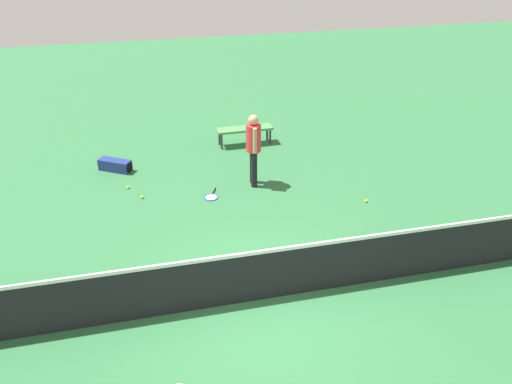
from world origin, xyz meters
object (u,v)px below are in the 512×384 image
(tennis_ball_near_player, at_px, (366,201))
(tennis_ball_midcourt, at_px, (45,304))
(equipment_bag, at_px, (116,165))
(tennis_ball_stray_left, at_px, (348,257))
(tennis_racket_near_player, at_px, (211,197))
(tennis_ball_baseline, at_px, (70,288))
(tennis_ball_by_net, at_px, (142,197))
(tennis_ball_stray_right, at_px, (128,187))
(player_near_side, at_px, (253,144))
(courtside_bench, at_px, (245,130))

(tennis_ball_near_player, relative_size, tennis_ball_midcourt, 1.00)
(equipment_bag, bearing_deg, tennis_ball_stray_left, 130.60)
(tennis_ball_midcourt, bearing_deg, tennis_ball_stray_left, -179.34)
(tennis_racket_near_player, relative_size, tennis_ball_baseline, 9.14)
(tennis_ball_by_net, height_order, tennis_ball_stray_right, same)
(tennis_ball_midcourt, relative_size, tennis_ball_stray_left, 1.00)
(player_near_side, relative_size, tennis_ball_by_net, 25.76)
(tennis_ball_near_player, distance_m, equipment_bag, 6.02)
(tennis_ball_stray_left, bearing_deg, courtside_bench, -83.01)
(tennis_racket_near_player, xyz_separation_m, courtside_bench, (-1.37, -2.73, 0.40))
(tennis_ball_stray_left, bearing_deg, equipment_bag, -49.40)
(player_near_side, bearing_deg, tennis_ball_midcourt, 38.01)
(tennis_ball_baseline, distance_m, tennis_ball_stray_right, 3.64)
(player_near_side, distance_m, equipment_bag, 3.53)
(tennis_ball_midcourt, xyz_separation_m, tennis_ball_stray_right, (-1.43, -3.81, 0.00))
(tennis_ball_by_net, height_order, tennis_ball_baseline, same)
(tennis_racket_near_player, bearing_deg, tennis_ball_baseline, 42.91)
(tennis_ball_stray_right, distance_m, courtside_bench, 3.70)
(tennis_ball_near_player, xyz_separation_m, courtside_bench, (1.87, -3.76, 0.38))
(tennis_ball_stray_left, relative_size, equipment_bag, 0.08)
(tennis_ball_by_net, relative_size, courtside_bench, 0.04)
(tennis_ball_by_net, bearing_deg, courtside_bench, -139.87)
(tennis_racket_near_player, bearing_deg, player_near_side, -159.83)
(equipment_bag, bearing_deg, tennis_ball_near_player, 151.13)
(tennis_racket_near_player, distance_m, tennis_ball_stray_left, 3.55)
(tennis_racket_near_player, distance_m, tennis_ball_midcourt, 4.37)
(tennis_ball_stray_right, relative_size, courtside_bench, 0.04)
(player_near_side, relative_size, tennis_ball_baseline, 25.76)
(player_near_side, height_order, tennis_ball_baseline, player_near_side)
(player_near_side, relative_size, tennis_ball_near_player, 25.76)
(tennis_racket_near_player, bearing_deg, courtside_bench, -116.74)
(tennis_racket_near_player, bearing_deg, tennis_ball_midcourt, 42.54)
(tennis_ball_near_player, height_order, tennis_ball_stray_left, same)
(player_near_side, bearing_deg, tennis_ball_near_player, 147.13)
(tennis_ball_midcourt, bearing_deg, courtside_bench, -128.95)
(tennis_ball_by_net, distance_m, tennis_ball_stray_left, 4.79)
(tennis_racket_near_player, relative_size, tennis_ball_near_player, 9.14)
(tennis_ball_baseline, relative_size, tennis_ball_stray_left, 1.00)
(courtside_bench, bearing_deg, tennis_ball_stray_left, 96.99)
(tennis_ball_midcourt, bearing_deg, tennis_racket_near_player, -137.46)
(tennis_ball_baseline, bearing_deg, tennis_ball_near_player, -165.19)
(tennis_racket_near_player, bearing_deg, tennis_ball_by_net, -11.60)
(tennis_racket_near_player, xyz_separation_m, tennis_ball_near_player, (-3.25, 1.03, 0.02))
(player_near_side, xyz_separation_m, tennis_ball_stray_left, (-1.01, 3.28, -0.98))
(tennis_ball_stray_right, height_order, courtside_bench, courtside_bench)
(player_near_side, relative_size, tennis_ball_midcourt, 25.76)
(tennis_ball_by_net, bearing_deg, tennis_ball_baseline, 65.54)
(courtside_bench, height_order, equipment_bag, courtside_bench)
(tennis_ball_near_player, bearing_deg, player_near_side, -32.87)
(tennis_ball_by_net, height_order, tennis_ball_midcourt, same)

